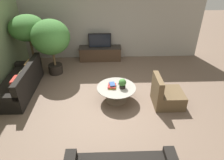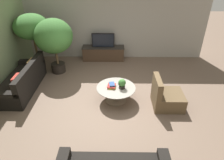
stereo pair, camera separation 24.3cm
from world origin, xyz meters
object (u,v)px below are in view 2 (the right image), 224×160
object	(u,v)px
potted_palm_tall	(32,29)
potted_palm_corner	(54,37)
armchair_wicker	(166,97)
couch_by_wall	(23,81)
television	(103,40)
coffee_table	(116,91)
potted_plant_tabletop	(122,84)
media_console	(103,53)

from	to	relation	value
potted_palm_tall	potted_palm_corner	xyz separation A→B (m)	(0.81, -0.33, -0.18)
armchair_wicker	potted_palm_corner	world-z (taller)	potted_palm_corner
armchair_wicker	potted_palm_corner	size ratio (longest dim) A/B	0.45
potted_palm_tall	couch_by_wall	bearing A→B (deg)	-89.17
television	potted_palm_corner	bearing A→B (deg)	-146.01
armchair_wicker	potted_palm_tall	xyz separation A→B (m)	(-4.22, 2.25, 1.19)
potted_palm_corner	couch_by_wall	bearing A→B (deg)	-123.65
television	potted_palm_tall	bearing A→B (deg)	-163.10
armchair_wicker	potted_palm_tall	bearing A→B (deg)	61.92
armchair_wicker	potted_palm_tall	world-z (taller)	potted_palm_tall
television	coffee_table	bearing A→B (deg)	-79.75
potted_palm_corner	potted_plant_tabletop	distance (m)	2.90
media_console	television	size ratio (longest dim) A/B	1.90
media_console	couch_by_wall	size ratio (longest dim) A/B	0.78
potted_palm_tall	potted_plant_tabletop	size ratio (longest dim) A/B	7.05
couch_by_wall	potted_palm_tall	bearing A→B (deg)	-179.17
media_console	potted_palm_corner	size ratio (longest dim) A/B	0.87
potted_palm_corner	potted_palm_tall	bearing A→B (deg)	157.55
coffee_table	potted_palm_tall	bearing A→B (deg)	144.71
armchair_wicker	potted_plant_tabletop	world-z (taller)	armchair_wicker
media_console	armchair_wicker	distance (m)	3.50
potted_palm_tall	armchair_wicker	bearing A→B (deg)	-28.08
media_console	couch_by_wall	distance (m)	3.24
media_console	potted_palm_corner	xyz separation A→B (m)	(-1.56, -1.05, 0.99)
coffee_table	television	bearing A→B (deg)	100.25
potted_plant_tabletop	media_console	bearing A→B (deg)	103.31
couch_by_wall	potted_plant_tabletop	xyz separation A→B (m)	(3.00, -0.55, 0.30)
television	couch_by_wall	size ratio (longest dim) A/B	0.41
potted_palm_tall	television	bearing A→B (deg)	16.90
coffee_table	couch_by_wall	world-z (taller)	couch_by_wall
media_console	armchair_wicker	bearing A→B (deg)	-58.04
television	armchair_wicker	size ratio (longest dim) A/B	1.01
potted_plant_tabletop	couch_by_wall	bearing A→B (deg)	169.55
media_console	armchair_wicker	world-z (taller)	armchair_wicker
potted_palm_tall	potted_palm_corner	distance (m)	0.89
armchair_wicker	potted_palm_corner	xyz separation A→B (m)	(-3.41, 1.92, 1.00)
television	potted_palm_tall	xyz separation A→B (m)	(-2.37, -0.72, 0.65)
potted_palm_corner	armchair_wicker	bearing A→B (deg)	-29.33
potted_plant_tabletop	television	bearing A→B (deg)	103.31
coffee_table	armchair_wicker	size ratio (longest dim) A/B	1.26
coffee_table	potted_palm_corner	distance (m)	2.83
media_console	television	xyz separation A→B (m)	(0.00, -0.00, 0.53)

